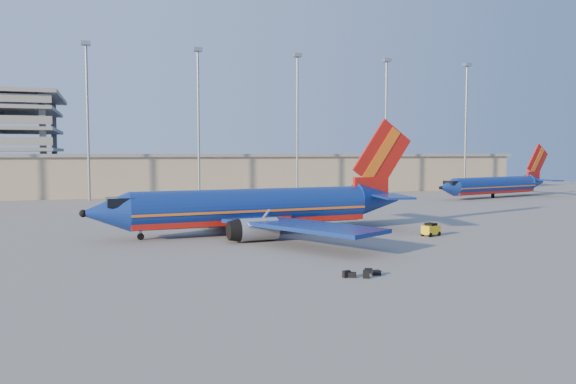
# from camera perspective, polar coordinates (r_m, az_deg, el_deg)

# --- Properties ---
(ground) EXTENTS (220.00, 220.00, 0.00)m
(ground) POSITION_cam_1_polar(r_m,az_deg,el_deg) (66.37, 1.56, -3.55)
(ground) COLOR slate
(ground) RESTS_ON ground
(terminal_building) EXTENTS (122.00, 16.00, 8.50)m
(terminal_building) POSITION_cam_1_polar(r_m,az_deg,el_deg) (124.28, -3.04, 1.96)
(terminal_building) COLOR tan
(terminal_building) RESTS_ON ground
(light_mast_row) EXTENTS (101.60, 1.60, 28.65)m
(light_mast_row) POSITION_cam_1_polar(r_m,az_deg,el_deg) (111.68, -3.97, 8.53)
(light_mast_row) COLOR gray
(light_mast_row) RESTS_ON ground
(aircraft_main) EXTENTS (37.61, 36.08, 12.73)m
(aircraft_main) POSITION_cam_1_polar(r_m,az_deg,el_deg) (60.95, -2.89, -1.65)
(aircraft_main) COLOR navy
(aircraft_main) RESTS_ON ground
(aircraft_second) EXTENTS (30.96, 14.08, 10.65)m
(aircraft_second) POSITION_cam_1_polar(r_m,az_deg,el_deg) (116.42, 20.36, 0.66)
(aircraft_second) COLOR navy
(aircraft_second) RESTS_ON ground
(baggage_tug) EXTENTS (2.20, 1.74, 1.38)m
(baggage_tug) POSITION_cam_1_polar(r_m,az_deg,el_deg) (60.79, 14.31, -3.69)
(baggage_tug) COLOR yellow
(baggage_tug) RESTS_ON ground
(luggage_pile) EXTENTS (2.94, 1.91, 0.55)m
(luggage_pile) POSITION_cam_1_polar(r_m,az_deg,el_deg) (40.35, 7.55, -8.20)
(luggage_pile) COLOR black
(luggage_pile) RESTS_ON ground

